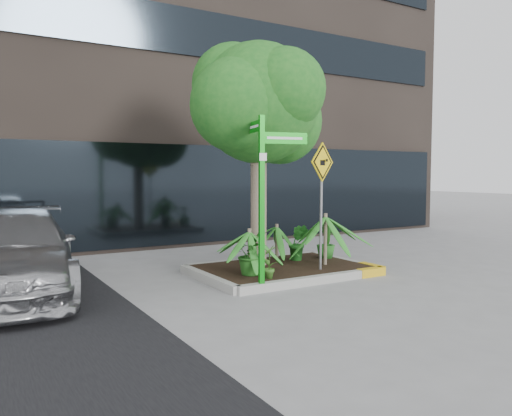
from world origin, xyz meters
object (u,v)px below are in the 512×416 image
tree (258,103)px  street_sign_post (264,184)px  parked_car (13,253)px  cattle_sign (322,184)px

tree → street_sign_post: tree is taller
tree → street_sign_post: 2.23m
parked_car → cattle_sign: (5.07, -1.59, 1.09)m
parked_car → cattle_sign: size_ratio=1.94×
tree → parked_car: 5.09m
tree → parked_car: bearing=173.0°
tree → street_sign_post: (-0.77, -1.44, -1.52)m
tree → parked_car: size_ratio=0.98×
tree → cattle_sign: 2.02m
tree → parked_car: (-4.33, 0.53, -2.64)m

